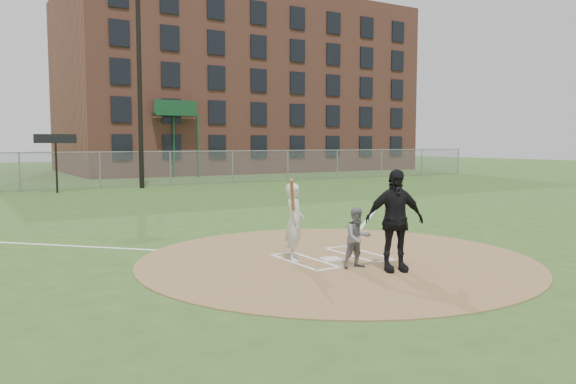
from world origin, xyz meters
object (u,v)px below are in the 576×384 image
home_plate (331,259)px  catcher (358,238)px  batter_at_plate (295,222)px  umpire (394,220)px

home_plate → catcher: 1.05m
batter_at_plate → home_plate: bearing=-27.7°
home_plate → batter_at_plate: batter_at_plate is taller
home_plate → umpire: 1.80m
batter_at_plate → umpire: bearing=-58.0°
catcher → batter_at_plate: 1.44m
catcher → home_plate: bearing=96.0°
home_plate → catcher: bearing=-89.5°
catcher → batter_at_plate: (-0.70, 1.24, 0.22)m
catcher → umpire: bearing=-47.3°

